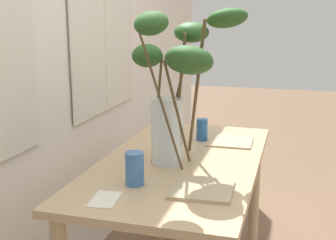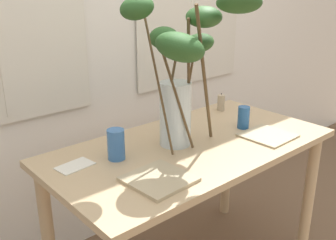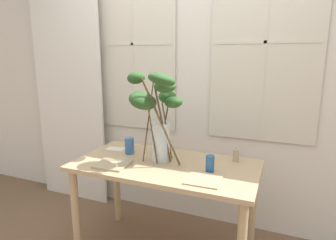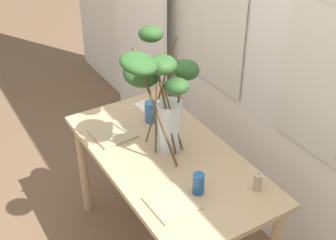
{
  "view_description": "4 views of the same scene",
  "coord_description": "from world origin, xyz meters",
  "px_view_note": "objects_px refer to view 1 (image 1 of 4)",
  "views": [
    {
      "loc": [
        -1.92,
        -0.49,
        1.43
      ],
      "look_at": [
        -0.13,
        0.03,
        0.99
      ],
      "focal_mm": 47.91,
      "sensor_mm": 36.0,
      "label": 1
    },
    {
      "loc": [
        -1.19,
        -1.2,
        1.5
      ],
      "look_at": [
        -0.13,
        0.03,
        0.91
      ],
      "focal_mm": 41.82,
      "sensor_mm": 36.0,
      "label": 2
    },
    {
      "loc": [
        0.8,
        -1.89,
        1.56
      ],
      "look_at": [
        -0.01,
        0.07,
        1.09
      ],
      "focal_mm": 31.27,
      "sensor_mm": 36.0,
      "label": 3
    },
    {
      "loc": [
        1.75,
        -1.05,
        2.33
      ],
      "look_at": [
        -0.01,
        0.01,
        1.0
      ],
      "focal_mm": 48.77,
      "sensor_mm": 36.0,
      "label": 4
    }
  ],
  "objects_px": {
    "drinking_glass_blue_right": "(202,130)",
    "pillar_candle": "(161,123)",
    "plate_square_left": "(202,189)",
    "vase_with_branches": "(179,78)",
    "dining_table": "(181,183)",
    "plate_square_right": "(230,142)",
    "drinking_glass_blue_left": "(135,169)"
  },
  "relations": [
    {
      "from": "dining_table",
      "to": "drinking_glass_blue_right",
      "type": "height_order",
      "value": "drinking_glass_blue_right"
    },
    {
      "from": "plate_square_left",
      "to": "vase_with_branches",
      "type": "bearing_deg",
      "value": 31.06
    },
    {
      "from": "drinking_glass_blue_left",
      "to": "plate_square_right",
      "type": "height_order",
      "value": "drinking_glass_blue_left"
    },
    {
      "from": "drinking_glass_blue_right",
      "to": "plate_square_right",
      "type": "relative_size",
      "value": 0.52
    },
    {
      "from": "vase_with_branches",
      "to": "pillar_candle",
      "type": "relative_size",
      "value": 6.69
    },
    {
      "from": "drinking_glass_blue_left",
      "to": "plate_square_left",
      "type": "relative_size",
      "value": 0.58
    },
    {
      "from": "vase_with_branches",
      "to": "plate_square_left",
      "type": "bearing_deg",
      "value": -148.94
    },
    {
      "from": "drinking_glass_blue_left",
      "to": "plate_square_right",
      "type": "relative_size",
      "value": 0.59
    },
    {
      "from": "plate_square_right",
      "to": "pillar_candle",
      "type": "distance_m",
      "value": 0.45
    },
    {
      "from": "pillar_candle",
      "to": "dining_table",
      "type": "bearing_deg",
      "value": -152.84
    },
    {
      "from": "vase_with_branches",
      "to": "drinking_glass_blue_left",
      "type": "distance_m",
      "value": 0.45
    },
    {
      "from": "plate_square_left",
      "to": "plate_square_right",
      "type": "distance_m",
      "value": 0.69
    },
    {
      "from": "plate_square_right",
      "to": "dining_table",
      "type": "bearing_deg",
      "value": 152.66
    },
    {
      "from": "drinking_glass_blue_left",
      "to": "pillar_candle",
      "type": "distance_m",
      "value": 0.85
    },
    {
      "from": "vase_with_branches",
      "to": "plate_square_left",
      "type": "height_order",
      "value": "vase_with_branches"
    },
    {
      "from": "drinking_glass_blue_left",
      "to": "vase_with_branches",
      "type": "bearing_deg",
      "value": -18.59
    },
    {
      "from": "dining_table",
      "to": "pillar_candle",
      "type": "relative_size",
      "value": 12.89
    },
    {
      "from": "plate_square_left",
      "to": "pillar_candle",
      "type": "height_order",
      "value": "pillar_candle"
    },
    {
      "from": "drinking_glass_blue_left",
      "to": "drinking_glass_blue_right",
      "type": "xyz_separation_m",
      "value": [
        0.7,
        -0.12,
        -0.01
      ]
    },
    {
      "from": "drinking_glass_blue_right",
      "to": "pillar_candle",
      "type": "height_order",
      "value": "drinking_glass_blue_right"
    },
    {
      "from": "pillar_candle",
      "to": "plate_square_right",
      "type": "bearing_deg",
      "value": -107.31
    },
    {
      "from": "pillar_candle",
      "to": "plate_square_left",
      "type": "bearing_deg",
      "value": -153.06
    },
    {
      "from": "drinking_glass_blue_right",
      "to": "dining_table",
      "type": "bearing_deg",
      "value": 175.85
    },
    {
      "from": "drinking_glass_blue_right",
      "to": "vase_with_branches",
      "type": "bearing_deg",
      "value": 176.92
    },
    {
      "from": "drinking_glass_blue_right",
      "to": "plate_square_right",
      "type": "height_order",
      "value": "drinking_glass_blue_right"
    },
    {
      "from": "plate_square_left",
      "to": "pillar_candle",
      "type": "xyz_separation_m",
      "value": [
        0.82,
        0.42,
        0.04
      ]
    },
    {
      "from": "drinking_glass_blue_left",
      "to": "pillar_candle",
      "type": "height_order",
      "value": "drinking_glass_blue_left"
    },
    {
      "from": "plate_square_left",
      "to": "plate_square_right",
      "type": "xyz_separation_m",
      "value": [
        0.69,
        -0.01,
        -0.0
      ]
    },
    {
      "from": "dining_table",
      "to": "vase_with_branches",
      "type": "xyz_separation_m",
      "value": [
        -0.06,
        -0.0,
        0.5
      ]
    },
    {
      "from": "drinking_glass_blue_right",
      "to": "plate_square_left",
      "type": "relative_size",
      "value": 0.5
    },
    {
      "from": "vase_with_branches",
      "to": "drinking_glass_blue_left",
      "type": "bearing_deg",
      "value": 161.41
    },
    {
      "from": "vase_with_branches",
      "to": "dining_table",
      "type": "bearing_deg",
      "value": 2.83
    }
  ]
}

